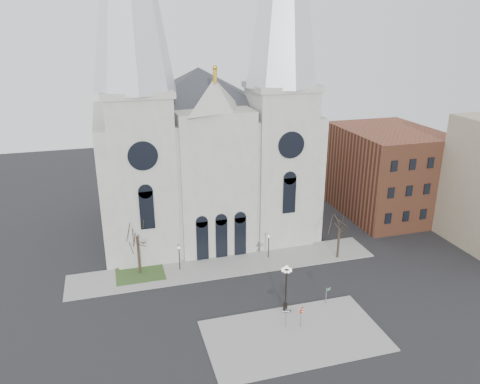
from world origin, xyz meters
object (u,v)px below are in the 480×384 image
object	(u,v)px
globe_lamp	(286,282)
street_name_sign	(327,294)
stop_sign	(301,312)
one_way_sign	(286,315)

from	to	relation	value
globe_lamp	street_name_sign	size ratio (longest dim) A/B	2.74
stop_sign	one_way_sign	size ratio (longest dim) A/B	1.17
one_way_sign	street_name_sign	distance (m)	6.51
globe_lamp	one_way_sign	size ratio (longest dim) A/B	2.64
globe_lamp	stop_sign	bearing A→B (deg)	-82.17
stop_sign	globe_lamp	size ratio (longest dim) A/B	0.44
globe_lamp	one_way_sign	xyz separation A→B (m)	(-1.00, -2.73, -2.06)
stop_sign	street_name_sign	xyz separation A→B (m)	(4.48, 3.18, -0.54)
globe_lamp	one_way_sign	world-z (taller)	globe_lamp
street_name_sign	stop_sign	bearing A→B (deg)	-162.81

